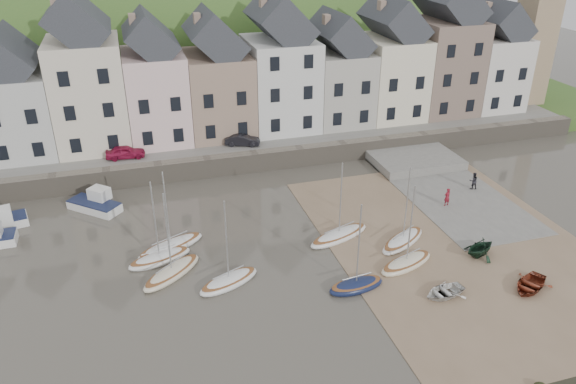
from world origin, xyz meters
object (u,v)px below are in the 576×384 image
object	(u,v)px
person_red	(447,197)
person_dark	(473,181)
rowboat_red	(530,285)
sailboat_0	(171,246)
rowboat_green	(480,247)
car_left	(125,152)
rowboat_white	(444,292)
car_right	(242,140)

from	to	relation	value
person_red	person_dark	xyz separation A→B (m)	(3.80, 2.03, 0.00)
rowboat_red	person_red	distance (m)	11.51
sailboat_0	rowboat_green	size ratio (longest dim) A/B	2.43
rowboat_red	person_dark	bearing A→B (deg)	130.72
sailboat_0	car_left	size ratio (longest dim) A/B	1.82
sailboat_0	person_dark	xyz separation A→B (m)	(26.11, 2.14, 0.62)
sailboat_0	car_left	xyz separation A→B (m)	(-2.44, 14.13, 1.93)
rowboat_green	rowboat_white	bearing A→B (deg)	-72.66
person_dark	rowboat_white	bearing A→B (deg)	61.08
rowboat_red	car_right	size ratio (longest dim) A/B	0.94
rowboat_red	car_right	bearing A→B (deg)	176.94
car_left	car_right	distance (m)	10.86
rowboat_green	person_red	size ratio (longest dim) A/B	1.71
sailboat_0	car_right	distance (m)	16.56
person_red	rowboat_red	bearing A→B (deg)	77.02
sailboat_0	person_red	size ratio (longest dim) A/B	4.15
person_dark	sailboat_0	bearing A→B (deg)	15.09
rowboat_red	person_red	xyz separation A→B (m)	(0.89, 11.46, 0.50)
person_dark	car_right	xyz separation A→B (m)	(-17.70, 11.99, 1.26)
rowboat_white	person_dark	bearing A→B (deg)	130.65
rowboat_green	car_right	size ratio (longest dim) A/B	0.78
rowboat_white	rowboat_red	bearing A→B (deg)	70.35
sailboat_0	person_red	world-z (taller)	sailboat_0
rowboat_white	rowboat_red	size ratio (longest dim) A/B	0.90
rowboat_green	car_left	bearing A→B (deg)	-150.23
person_red	rowboat_green	bearing A→B (deg)	68.05
rowboat_white	person_dark	distance (m)	16.23
rowboat_white	rowboat_green	distance (m)	5.82
person_red	person_dark	world-z (taller)	person_dark
person_dark	car_left	distance (m)	31.00
rowboat_green	car_right	distance (m)	24.50
rowboat_white	person_red	size ratio (longest dim) A/B	1.84
rowboat_white	car_right	xyz separation A→B (m)	(-7.42, 24.54, 1.80)
car_right	rowboat_green	bearing A→B (deg)	-130.61
sailboat_0	rowboat_green	xyz separation A→B (m)	(20.60, -7.08, 0.48)
rowboat_white	person_dark	xyz separation A→B (m)	(10.28, 12.55, 0.53)
rowboat_white	sailboat_0	bearing A→B (deg)	-133.33
rowboat_green	car_right	xyz separation A→B (m)	(-12.19, 21.21, 1.40)
person_red	car_right	xyz separation A→B (m)	(-13.90, 14.02, 1.26)
rowboat_red	car_right	xyz separation A→B (m)	(-13.01, 25.48, 1.76)
rowboat_red	sailboat_0	bearing A→B (deg)	-148.02
rowboat_red	person_dark	xyz separation A→B (m)	(4.69, 13.49, 0.50)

